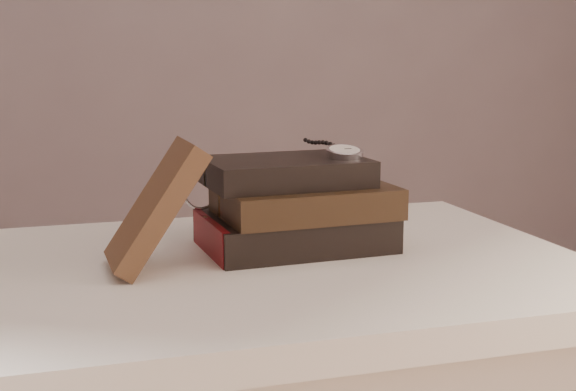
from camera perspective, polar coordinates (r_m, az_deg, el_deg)
name	(u,v)px	position (r m, az deg, el deg)	size (l,w,h in m)	color
table	(209,332)	(1.07, -5.71, -9.72)	(1.00, 0.60, 0.75)	white
book_stack	(296,206)	(1.11, 0.56, -0.78)	(0.27, 0.19, 0.13)	black
journal	(156,206)	(1.01, -9.45, -0.78)	(0.03, 0.11, 0.18)	#3D2617
pocket_watch	(343,151)	(1.12, 3.94, 3.17)	(0.06, 0.15, 0.02)	silver
eyeglasses	(217,191)	(1.17, -5.10, 0.32)	(0.11, 0.13, 0.05)	silver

